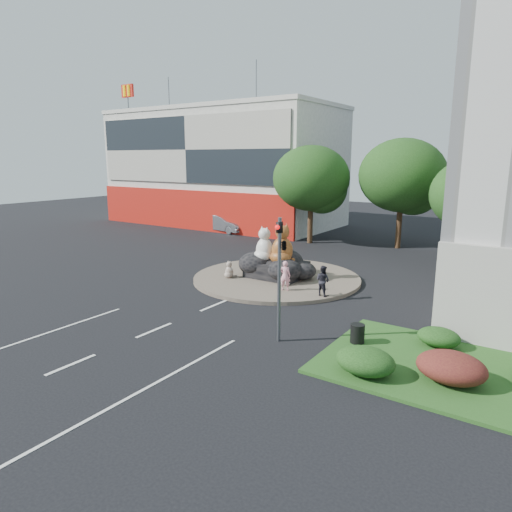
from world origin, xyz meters
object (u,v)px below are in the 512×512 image
at_px(cat_tabby, 282,244).
at_px(parked_car, 224,223).
at_px(kitten_white, 285,278).
at_px(kitten_calico, 229,269).
at_px(pedestrian_pink, 285,276).
at_px(litter_bin, 357,333).
at_px(cat_white, 264,244).
at_px(pedestrian_dark, 323,281).

xyz_separation_m(cat_tabby, parked_car, (-14.37, 12.82, -1.46)).
bearing_deg(kitten_white, kitten_calico, 158.15).
bearing_deg(cat_tabby, pedestrian_pink, -88.32).
bearing_deg(litter_bin, kitten_white, 140.31).
height_order(cat_white, kitten_calico, cat_white).
xyz_separation_m(kitten_white, pedestrian_pink, (0.49, -0.87, 0.41)).
xyz_separation_m(cat_white, parked_car, (-13.13, 12.84, -1.32)).
bearing_deg(kitten_white, pedestrian_dark, -41.90).
relative_size(kitten_calico, pedestrian_pink, 0.64).
height_order(kitten_white, litter_bin, kitten_white).
distance_m(cat_white, pedestrian_pink, 3.48).
distance_m(kitten_white, parked_car, 20.68).
bearing_deg(kitten_white, cat_tabby, 100.14).
distance_m(kitten_white, pedestrian_dark, 2.69).
distance_m(pedestrian_dark, parked_car, 23.04).
relative_size(kitten_calico, kitten_white, 1.27).
bearing_deg(kitten_white, cat_white, 123.91).
distance_m(cat_white, cat_tabby, 1.24).
bearing_deg(kitten_calico, parked_car, 138.22).
bearing_deg(pedestrian_pink, kitten_calico, -23.75).
height_order(cat_white, pedestrian_dark, cat_white).
bearing_deg(pedestrian_pink, cat_tabby, -72.84).
bearing_deg(litter_bin, kitten_calico, 154.11).
bearing_deg(parked_car, kitten_white, -125.62).
bearing_deg(cat_tabby, kitten_calico, 176.51).
height_order(cat_tabby, pedestrian_pink, cat_tabby).
xyz_separation_m(pedestrian_pink, parked_car, (-15.75, 14.82, -0.17)).
bearing_deg(kitten_calico, cat_white, 55.15).
height_order(cat_white, litter_bin, cat_white).
bearing_deg(litter_bin, pedestrian_pink, 143.12).
distance_m(cat_tabby, litter_bin, 9.87).
bearing_deg(pedestrian_pink, cat_white, -54.74).
distance_m(cat_tabby, kitten_calico, 3.52).
xyz_separation_m(kitten_calico, pedestrian_dark, (6.23, -0.18, 0.28)).
xyz_separation_m(parked_car, litter_bin, (21.64, -19.24, -0.35)).
bearing_deg(pedestrian_dark, cat_tabby, -14.11).
bearing_deg(pedestrian_dark, pedestrian_pink, 19.28).
relative_size(pedestrian_pink, parked_car, 0.32).
distance_m(kitten_calico, pedestrian_dark, 6.24).
height_order(cat_white, pedestrian_pink, cat_white).
bearing_deg(parked_car, pedestrian_pink, -126.45).
relative_size(cat_tabby, litter_bin, 3.21).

